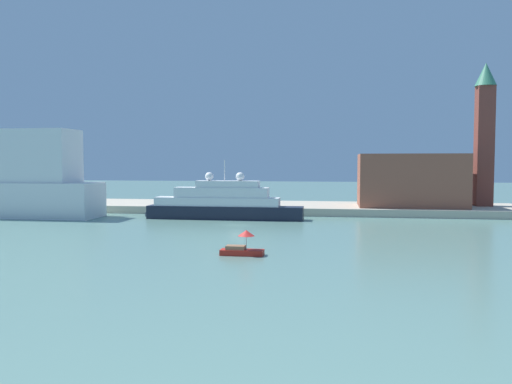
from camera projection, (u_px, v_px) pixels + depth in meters
The scene contains 10 objects.
ground at pixel (236, 225), 85.98m from camera, with size 400.00×400.00×0.00m, color slate.
quay_dock at pixel (259, 207), 111.60m from camera, with size 110.00×20.04×1.54m, color #B7AD99.
large_yacht at pixel (223, 204), 95.11m from camera, with size 29.38×3.97×11.13m.
small_motorboat at pixel (242, 247), 58.13m from camera, with size 4.97×1.91×2.90m.
work_barge at pixel (158, 214), 100.28m from camera, with size 4.80×1.42×0.83m, color #595966.
harbor_building at pixel (411, 180), 104.71m from camera, with size 21.12×12.47×10.83m, color #93513D.
bell_tower at pixel (484, 129), 105.31m from camera, with size 4.34×4.34×29.64m.
parked_car at pixel (166, 202), 108.22m from camera, with size 4.53×1.68×1.37m.
person_figure at pixel (195, 200), 111.41m from camera, with size 0.36×0.36×1.84m.
mooring_bollard at pixel (251, 206), 103.10m from camera, with size 0.48×0.48×0.66m, color black.
Camera 1 is at (16.40, -83.99, 10.62)m, focal length 35.65 mm.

